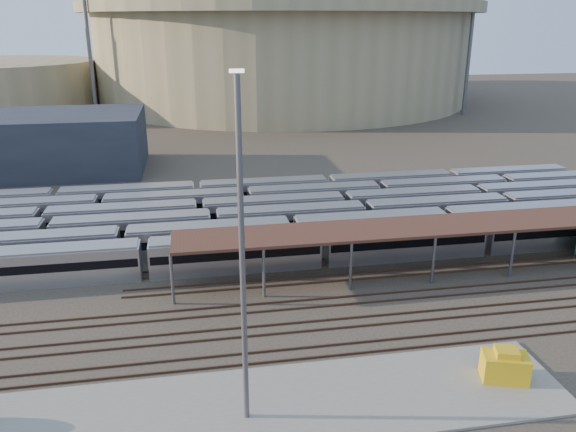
# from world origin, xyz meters

# --- Properties ---
(ground) EXTENTS (420.00, 420.00, 0.00)m
(ground) POSITION_xyz_m (0.00, 0.00, 0.00)
(ground) COLOR #383026
(ground) RESTS_ON ground
(apron) EXTENTS (50.00, 9.00, 0.20)m
(apron) POSITION_xyz_m (-5.00, -15.00, 0.10)
(apron) COLOR gray
(apron) RESTS_ON ground
(subway_trains) EXTENTS (124.98, 23.90, 3.60)m
(subway_trains) POSITION_xyz_m (0.15, 18.50, 1.80)
(subway_trains) COLOR silver
(subway_trains) RESTS_ON ground
(inspection_shed) EXTENTS (60.30, 6.00, 5.30)m
(inspection_shed) POSITION_xyz_m (22.00, 4.00, 4.98)
(inspection_shed) COLOR #58585D
(inspection_shed) RESTS_ON ground
(empty_tracks) EXTENTS (170.00, 9.62, 0.18)m
(empty_tracks) POSITION_xyz_m (0.00, -5.00, 0.09)
(empty_tracks) COLOR #4C3323
(empty_tracks) RESTS_ON ground
(stadium) EXTENTS (124.00, 124.00, 32.50)m
(stadium) POSITION_xyz_m (25.00, 140.00, 16.47)
(stadium) COLOR gray
(stadium) RESTS_ON ground
(service_building) EXTENTS (42.00, 20.00, 10.00)m
(service_building) POSITION_xyz_m (-35.00, 55.00, 5.00)
(service_building) COLOR #1E232D
(service_building) RESTS_ON ground
(floodlight_0) EXTENTS (4.00, 1.00, 38.40)m
(floodlight_0) POSITION_xyz_m (-30.00, 110.00, 20.65)
(floodlight_0) COLOR #58585D
(floodlight_0) RESTS_ON ground
(floodlight_2) EXTENTS (4.00, 1.00, 38.40)m
(floodlight_2) POSITION_xyz_m (70.00, 100.00, 20.65)
(floodlight_2) COLOR #58585D
(floodlight_2) RESTS_ON ground
(floodlight_3) EXTENTS (4.00, 1.00, 38.40)m
(floodlight_3) POSITION_xyz_m (-10.00, 160.00, 20.65)
(floodlight_3) COLOR #58585D
(floodlight_3) RESTS_ON ground
(yard_light_pole) EXTENTS (0.80, 0.36, 22.60)m
(yard_light_pole) POSITION_xyz_m (-2.90, -15.91, 11.58)
(yard_light_pole) COLOR #58585D
(yard_light_pole) RESTS_ON apron
(yellow_equipment) EXTENTS (3.68, 2.89, 2.02)m
(yellow_equipment) POSITION_xyz_m (16.21, -15.03, 1.21)
(yellow_equipment) COLOR gold
(yellow_equipment) RESTS_ON apron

